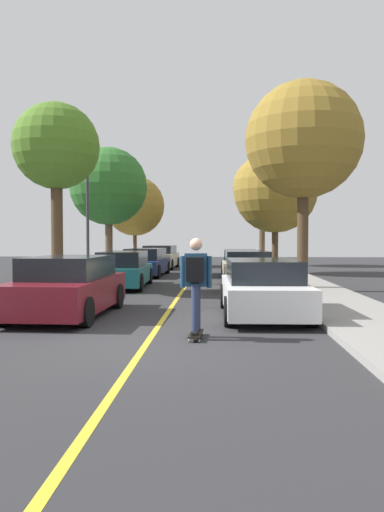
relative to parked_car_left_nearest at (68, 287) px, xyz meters
The scene contains 18 objects.
ground 3.79m from the parked_car_left_nearest, 51.80° to the right, with size 80.00×80.00×0.00m, color #2D2D30.
center_line 2.63m from the parked_car_left_nearest, 24.93° to the left, with size 0.12×39.20×0.01m, color gold.
parked_car_left_nearest is the anchor object (origin of this frame).
parked_car_left_near 6.76m from the parked_car_left_nearest, 90.01° to the left, with size 1.94×4.51×1.35m.
parked_car_left_far 12.45m from the parked_car_left_nearest, 90.00° to the left, with size 2.05×4.74×1.35m.
parked_car_left_farthest 18.30m from the parked_car_left_nearest, 90.00° to the left, with size 2.12×4.43×1.40m.
parked_car_right_nearest 4.61m from the parked_car_left_nearest, ahead, with size 1.99×4.18×1.34m.
parked_car_right_near 8.16m from the parked_car_left_nearest, 55.59° to the left, with size 1.86×4.53×1.38m.
parked_car_right_far 12.98m from the parked_car_left_nearest, 69.20° to the left, with size 1.85×4.20×1.31m.
street_tree_left_nearest 6.70m from the parked_car_left_nearest, 111.13° to the left, with size 2.89×2.89×6.25m.
street_tree_left_near 13.39m from the parked_car_left_nearest, 98.43° to the left, with size 3.85×3.85×6.21m.
street_tree_left_far 20.70m from the parked_car_left_nearest, 95.30° to the left, with size 3.88×3.88×5.76m.
street_tree_right_nearest 9.82m from the parked_car_left_nearest, 41.84° to the left, with size 4.04×4.04×7.12m.
street_tree_right_near 15.91m from the parked_car_left_nearest, 65.22° to the left, with size 4.30×4.30×6.28m.
street_tree_right_far 22.98m from the parked_car_left_nearest, 73.24° to the left, with size 3.95×3.95×7.13m.
streetlamp 8.76m from the parked_car_left_nearest, 101.95° to the left, with size 0.36×0.24×4.87m.
skateboard 4.03m from the parked_car_left_nearest, 37.76° to the right, with size 0.26×0.85×0.10m.
skateboarder 4.02m from the parked_car_left_nearest, 38.15° to the right, with size 0.58×0.70×1.74m.
Camera 1 is at (1.25, -8.43, 1.84)m, focal length 34.27 mm.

